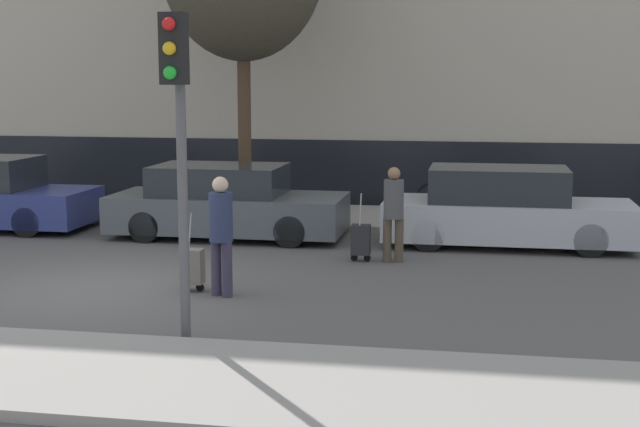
# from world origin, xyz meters

# --- Properties ---
(ground_plane) EXTENTS (80.00, 80.00, 0.00)m
(ground_plane) POSITION_xyz_m (0.00, 0.00, 0.00)
(ground_plane) COLOR #565451
(sidewalk_far) EXTENTS (28.00, 3.00, 0.12)m
(sidewalk_far) POSITION_xyz_m (0.00, 7.00, 0.06)
(sidewalk_far) COLOR gray
(sidewalk_far) RESTS_ON ground_plane
(parked_car_1) EXTENTS (4.55, 1.87, 1.42)m
(parked_car_1) POSITION_xyz_m (0.73, 4.52, 0.66)
(parked_car_1) COLOR #4C5156
(parked_car_1) RESTS_ON ground_plane
(parked_car_2) EXTENTS (4.56, 1.74, 1.47)m
(parked_car_2) POSITION_xyz_m (6.09, 4.55, 0.68)
(parked_car_2) COLOR #B7BABF
(parked_car_2) RESTS_ON ground_plane
(pedestrian_left) EXTENTS (0.34, 0.34, 1.73)m
(pedestrian_left) POSITION_xyz_m (2.01, -0.08, 0.99)
(pedestrian_left) COLOR #383347
(pedestrian_left) RESTS_ON ground_plane
(trolley_left) EXTENTS (0.34, 0.29, 1.17)m
(trolley_left) POSITION_xyz_m (1.50, 0.13, 0.37)
(trolley_left) COLOR slate
(trolley_left) RESTS_ON ground_plane
(pedestrian_right) EXTENTS (0.35, 0.34, 1.63)m
(pedestrian_right) POSITION_xyz_m (4.20, 2.74, 0.92)
(pedestrian_right) COLOR #4C4233
(pedestrian_right) RESTS_ON ground_plane
(trolley_right) EXTENTS (0.34, 0.29, 1.18)m
(trolley_right) POSITION_xyz_m (3.65, 2.69, 0.38)
(trolley_right) COLOR #262628
(trolley_right) RESTS_ON ground_plane
(traffic_light) EXTENTS (0.28, 0.47, 3.84)m
(traffic_light) POSITION_xyz_m (2.20, -2.36, 2.74)
(traffic_light) COLOR #515154
(traffic_light) RESTS_ON ground_plane
(parked_bicycle) EXTENTS (1.77, 0.06, 0.96)m
(parked_bicycle) POSITION_xyz_m (5.11, 7.30, 0.49)
(parked_bicycle) COLOR black
(parked_bicycle) RESTS_ON sidewalk_far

